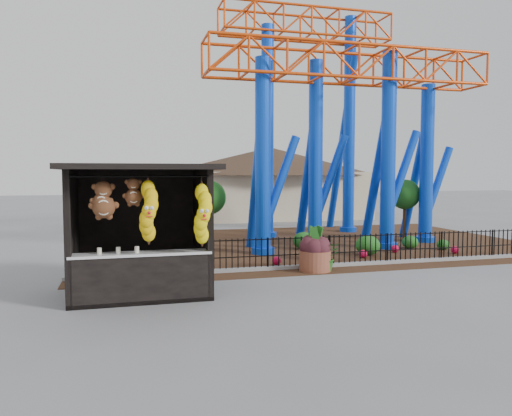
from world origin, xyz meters
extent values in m
plane|color=slate|center=(0.00, 0.00, 0.00)|extent=(120.00, 120.00, 0.00)
cube|color=#331E11|center=(4.00, 8.00, 0.01)|extent=(18.00, 12.00, 0.02)
cube|color=gray|center=(4.00, 3.00, 0.06)|extent=(18.00, 0.18, 0.12)
cube|color=black|center=(-3.00, 1.20, 0.05)|extent=(3.20, 2.60, 0.10)
cube|color=black|center=(-3.00, 2.44, 1.50)|extent=(3.20, 0.12, 3.00)
cube|color=black|center=(-4.54, 1.20, 1.50)|extent=(0.12, 2.60, 3.00)
cube|color=black|center=(-1.46, 1.20, 1.50)|extent=(0.12, 2.60, 3.00)
cube|color=black|center=(-3.00, 0.95, 3.06)|extent=(3.50, 3.40, 0.12)
cube|color=black|center=(-4.53, -0.03, 1.50)|extent=(0.14, 0.14, 3.00)
cube|color=black|center=(-1.47, -0.03, 1.50)|extent=(0.14, 0.14, 3.00)
cube|color=black|center=(-3.00, 0.15, 0.55)|extent=(3.00, 0.50, 1.10)
cube|color=silver|center=(-3.00, 0.15, 1.12)|extent=(3.10, 0.55, 0.06)
cylinder|color=black|center=(-3.00, -0.25, 2.85)|extent=(2.90, 0.04, 0.04)
cylinder|color=blue|center=(1.50, 6.00, 3.50)|extent=(0.56, 0.56, 7.00)
cylinder|color=blue|center=(1.50, 6.00, 0.12)|extent=(0.84, 0.84, 0.24)
cylinder|color=blue|center=(4.00, 7.20, 3.65)|extent=(0.56, 0.56, 7.30)
cylinder|color=blue|center=(4.00, 7.20, 0.12)|extent=(0.84, 0.84, 0.24)
cylinder|color=blue|center=(6.50, 6.00, 3.75)|extent=(0.56, 0.56, 7.50)
cylinder|color=blue|center=(6.50, 6.00, 0.12)|extent=(0.84, 0.84, 0.24)
cylinder|color=blue|center=(9.00, 7.20, 3.30)|extent=(0.56, 0.56, 6.60)
cylinder|color=blue|center=(9.00, 7.20, 0.12)|extent=(0.84, 0.84, 0.24)
cylinder|color=blue|center=(3.00, 10.50, 4.75)|extent=(0.56, 0.56, 9.50)
cylinder|color=blue|center=(3.00, 10.50, 0.12)|extent=(0.84, 0.84, 0.24)
cylinder|color=blue|center=(7.50, 11.50, 5.25)|extent=(0.56, 0.56, 10.50)
cylinder|color=blue|center=(7.50, 11.50, 0.12)|extent=(0.84, 0.84, 0.24)
cylinder|color=blue|center=(1.50, 6.90, 2.62)|extent=(0.36, 2.21, 5.85)
cylinder|color=blue|center=(2.20, 6.30, 2.45)|extent=(1.62, 0.32, 3.73)
cylinder|color=blue|center=(4.00, 8.10, 2.74)|extent=(0.36, 2.29, 6.10)
cylinder|color=blue|center=(4.70, 7.50, 2.55)|extent=(1.67, 0.32, 3.88)
cylinder|color=blue|center=(6.50, 6.90, 2.81)|extent=(0.36, 2.34, 6.26)
cylinder|color=blue|center=(7.20, 6.30, 2.62)|extent=(1.71, 0.32, 3.99)
cylinder|color=blue|center=(9.00, 8.10, 2.47)|extent=(0.36, 2.10, 5.53)
cylinder|color=blue|center=(9.70, 7.50, 2.31)|extent=(1.54, 0.32, 3.52)
cylinder|color=brown|center=(2.12, 2.53, 0.31)|extent=(0.98, 0.98, 0.63)
ellipsoid|color=#37161C|center=(2.12, 2.53, 0.95)|extent=(0.70, 0.70, 0.64)
imported|color=#2C5519|center=(2.44, 2.45, 0.43)|extent=(0.92, 0.85, 0.86)
ellipsoid|color=#1B5218|center=(2.77, 4.50, 0.30)|extent=(0.70, 0.70, 0.56)
ellipsoid|color=#1B5218|center=(5.01, 4.71, 0.36)|extent=(0.87, 0.87, 0.69)
ellipsoid|color=#1B5218|center=(7.33, 5.68, 0.26)|extent=(0.62, 0.62, 0.49)
ellipsoid|color=#1B5218|center=(3.30, 6.61, 0.34)|extent=(0.82, 0.82, 0.66)
ellipsoid|color=#1B5218|center=(8.38, 5.09, 0.21)|extent=(0.48, 0.48, 0.38)
sphere|color=#C40D39|center=(1.29, 3.69, 0.16)|extent=(0.28, 0.28, 0.28)
sphere|color=#C40D39|center=(4.57, 4.21, 0.16)|extent=(0.28, 0.28, 0.28)
sphere|color=#C40D39|center=(6.24, 4.96, 0.16)|extent=(0.28, 0.28, 0.28)
sphere|color=#C40D39|center=(8.19, 4.16, 0.16)|extent=(0.28, 0.28, 0.28)
cube|color=#BFAD8C|center=(6.00, 20.00, 1.50)|extent=(12.00, 6.00, 3.00)
cone|color=#332319|center=(6.00, 20.00, 3.90)|extent=(15.00, 15.00, 1.80)
camera|label=1|loc=(-3.42, -11.19, 2.92)|focal=35.00mm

